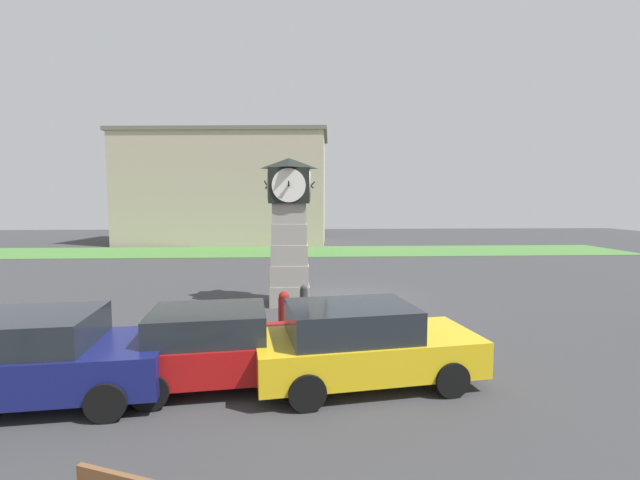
{
  "coord_description": "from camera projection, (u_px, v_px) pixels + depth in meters",
  "views": [
    {
      "loc": [
        -1.63,
        -15.22,
        3.47
      ],
      "look_at": [
        -0.77,
        1.65,
        1.95
      ],
      "focal_mm": 24.0,
      "sensor_mm": 36.0,
      "label": 1
    }
  ],
  "objects": [
    {
      "name": "grass_verge_far",
      "position": [
        290.0,
        252.0,
        29.59
      ],
      "size": [
        46.65,
        6.29,
        0.04
      ],
      "primitive_type": "cube",
      "color": "#477A38",
      "rests_on": "ground_plane"
    },
    {
      "name": "bollard_near_tower",
      "position": [
        304.0,
        302.0,
        12.55
      ],
      "size": [
        0.23,
        0.23,
        1.03
      ],
      "color": "#333338",
      "rests_on": "ground_plane"
    },
    {
      "name": "bollard_mid_row",
      "position": [
        284.0,
        311.0,
        11.46
      ],
      "size": [
        0.31,
        0.31,
        1.08
      ],
      "color": "maroon",
      "rests_on": "ground_plane"
    },
    {
      "name": "car_by_building",
      "position": [
        362.0,
        343.0,
        8.13
      ],
      "size": [
        4.42,
        2.42,
        1.53
      ],
      "color": "gold",
      "rests_on": "ground_plane"
    },
    {
      "name": "clock_tower",
      "position": [
        289.0,
        230.0,
        14.34
      ],
      "size": [
        1.71,
        1.79,
        4.9
      ],
      "color": "#9D988E",
      "rests_on": "ground_plane"
    },
    {
      "name": "ground_plane",
      "position": [
        343.0,
        297.0,
        15.53
      ],
      "size": [
        77.75,
        77.75,
        0.0
      ],
      "primitive_type": "plane",
      "color": "#38383A"
    },
    {
      "name": "car_near_tower",
      "position": [
        220.0,
        346.0,
        8.08
      ],
      "size": [
        3.99,
        2.23,
        1.46
      ],
      "color": "#A51111",
      "rests_on": "ground_plane"
    },
    {
      "name": "warehouse_blue_far",
      "position": [
        227.0,
        189.0,
        35.77
      ],
      "size": [
        17.34,
        9.14,
        9.07
      ],
      "color": "#B7A88E",
      "rests_on": "ground_plane"
    },
    {
      "name": "car_navy_sedan",
      "position": [
        42.0,
        357.0,
        7.4
      ],
      "size": [
        4.19,
        2.37,
        1.54
      ],
      "color": "navy",
      "rests_on": "ground_plane"
    }
  ]
}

